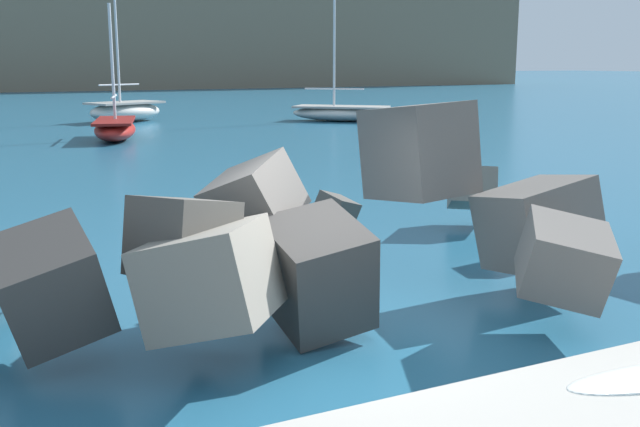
% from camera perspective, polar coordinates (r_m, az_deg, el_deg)
% --- Properties ---
extents(ground_plane, '(400.00, 400.00, 0.00)m').
position_cam_1_polar(ground_plane, '(8.30, 0.48, -10.25)').
color(ground_plane, '#235B7A').
extents(breakwater_jetty, '(30.54, 7.20, 2.59)m').
position_cam_1_polar(breakwater_jetty, '(9.21, -16.45, -1.89)').
color(breakwater_jetty, '#4C4944').
rests_on(breakwater_jetty, ground).
extents(boat_near_left, '(4.64, 3.70, 7.28)m').
position_cam_1_polar(boat_near_left, '(40.47, -14.70, 7.65)').
color(boat_near_left, beige).
rests_on(boat_near_left, ground).
extents(boat_near_right, '(2.70, 4.95, 5.35)m').
position_cam_1_polar(boat_near_right, '(31.11, -15.45, 6.33)').
color(boat_near_right, maroon).
rests_on(boat_near_right, ground).
extents(boat_mid_left, '(5.40, 5.13, 8.12)m').
position_cam_1_polar(boat_mid_left, '(39.64, 1.64, 7.78)').
color(boat_mid_left, beige).
rests_on(boat_mid_left, ground).
extents(headland_bluff, '(97.22, 45.49, 18.80)m').
position_cam_1_polar(headland_bluff, '(108.46, -13.84, 14.59)').
color(headland_bluff, '#756651').
rests_on(headland_bluff, ground).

